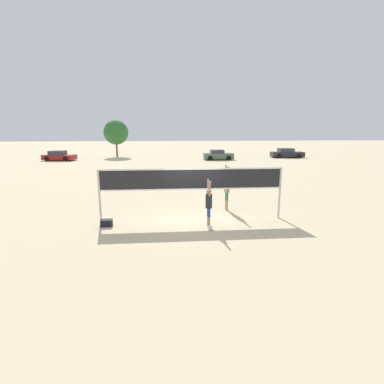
% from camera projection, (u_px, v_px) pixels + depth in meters
% --- Properties ---
extents(ground_plane, '(200.00, 200.00, 0.00)m').
position_uv_depth(ground_plane, '(192.00, 220.00, 13.78)').
color(ground_plane, beige).
extents(volleyball_net, '(8.29, 0.10, 2.39)m').
position_uv_depth(volleyball_net, '(192.00, 182.00, 13.42)').
color(volleyball_net, beige).
rests_on(volleyball_net, ground_plane).
extents(player_spiker, '(0.28, 0.69, 2.03)m').
position_uv_depth(player_spiker, '(209.00, 203.00, 12.59)').
color(player_spiker, tan).
rests_on(player_spiker, ground_plane).
extents(player_blocker, '(0.28, 0.73, 2.29)m').
position_uv_depth(player_blocker, '(227.00, 187.00, 15.25)').
color(player_blocker, tan).
rests_on(player_blocker, ground_plane).
extents(volleyball, '(0.21, 0.21, 0.21)m').
position_uv_depth(volleyball, '(210.00, 228.00, 12.33)').
color(volleyball, white).
rests_on(volleyball, ground_plane).
extents(gear_bag, '(0.47, 0.35, 0.29)m').
position_uv_depth(gear_bag, '(107.00, 223.00, 12.85)').
color(gear_bag, black).
rests_on(gear_bag, ground_plane).
extents(parked_car_near, '(4.41, 2.50, 1.31)m').
position_uv_depth(parked_car_near, '(59.00, 156.00, 40.30)').
color(parked_car_near, maroon).
rests_on(parked_car_near, ground_plane).
extents(parked_car_mid, '(4.84, 2.09, 1.38)m').
position_uv_depth(parked_car_mid, '(287.00, 153.00, 44.64)').
color(parked_car_mid, '#232328').
rests_on(parked_car_mid, ground_plane).
extents(parked_car_far, '(4.05, 1.99, 1.36)m').
position_uv_depth(parked_car_far, '(218.00, 155.00, 41.37)').
color(parked_car_far, '#4C6B4C').
rests_on(parked_car_far, ground_plane).
extents(tree_left_cluster, '(3.72, 3.72, 5.55)m').
position_uv_depth(tree_left_cluster, '(116.00, 132.00, 45.59)').
color(tree_left_cluster, brown).
rests_on(tree_left_cluster, ground_plane).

